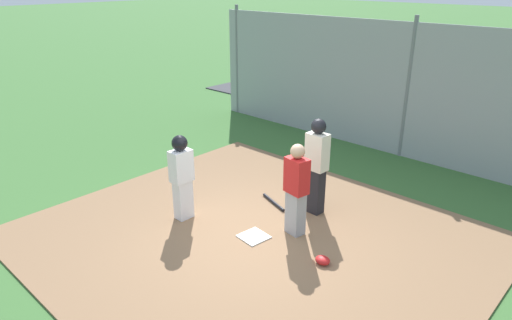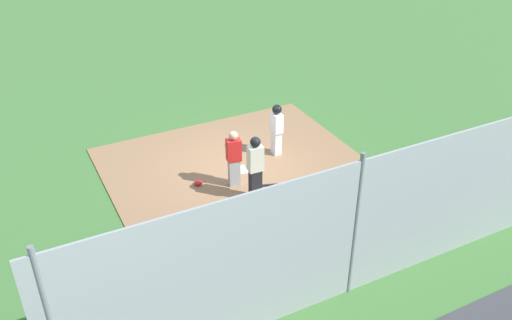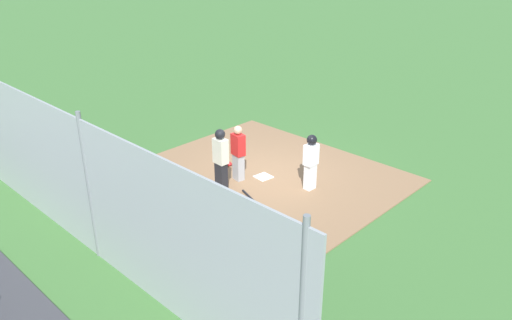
% 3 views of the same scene
% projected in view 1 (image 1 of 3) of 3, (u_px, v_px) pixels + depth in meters
% --- Properties ---
extents(ground_plane, '(140.00, 140.00, 0.00)m').
position_uv_depth(ground_plane, '(254.00, 239.00, 7.79)').
color(ground_plane, '#3D6B33').
extents(dirt_infield, '(7.20, 6.40, 0.03)m').
position_uv_depth(dirt_infield, '(254.00, 238.00, 7.79)').
color(dirt_infield, '#896647').
rests_on(dirt_infield, ground_plane).
extents(home_plate, '(0.49, 0.49, 0.02)m').
position_uv_depth(home_plate, '(254.00, 237.00, 7.78)').
color(home_plate, white).
rests_on(home_plate, dirt_infield).
extents(catcher, '(0.42, 0.32, 1.63)m').
position_uv_depth(catcher, '(296.00, 188.00, 7.60)').
color(catcher, '#9E9EA3').
rests_on(catcher, dirt_infield).
extents(umpire, '(0.39, 0.28, 1.82)m').
position_uv_depth(umpire, '(317.00, 164.00, 8.27)').
color(umpire, black).
rests_on(umpire, dirt_infield).
extents(runner, '(0.28, 0.39, 1.59)m').
position_uv_depth(runner, '(182.00, 172.00, 8.08)').
color(runner, silver).
rests_on(runner, dirt_infield).
extents(baseball_bat, '(0.74, 0.31, 0.06)m').
position_uv_depth(baseball_bat, '(274.00, 202.00, 8.91)').
color(baseball_bat, black).
rests_on(baseball_bat, dirt_infield).
extents(catcher_mask, '(0.24, 0.20, 0.12)m').
position_uv_depth(catcher_mask, '(323.00, 260.00, 7.05)').
color(catcher_mask, red).
rests_on(catcher_mask, dirt_infield).
extents(backstop_fence, '(12.00, 0.10, 3.35)m').
position_uv_depth(backstop_fence, '(407.00, 92.00, 10.80)').
color(backstop_fence, '#93999E').
rests_on(backstop_fence, ground_plane).
extents(parking_lot, '(18.00, 5.20, 0.04)m').
position_uv_depth(parking_lot, '(461.00, 119.00, 14.16)').
color(parking_lot, '#38383D').
rests_on(parking_lot, ground_plane).
extents(parked_car_silver, '(4.20, 1.89, 1.28)m').
position_uv_depth(parked_car_silver, '(475.00, 105.00, 13.48)').
color(parked_car_silver, '#B2B2B7').
rests_on(parked_car_silver, parking_lot).
extents(parked_car_green, '(4.37, 2.26, 1.28)m').
position_uv_depth(parked_car_green, '(395.00, 87.00, 15.61)').
color(parked_car_green, '#235B38').
rests_on(parked_car_green, parking_lot).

